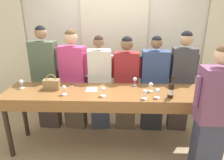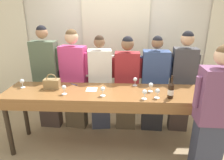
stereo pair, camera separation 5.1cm
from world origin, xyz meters
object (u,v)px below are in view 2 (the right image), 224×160
Objects in this scene: handbag at (52,83)px; guest_cream_sweater at (100,83)px; guest_navy_coat at (154,85)px; guest_beige_cap at (182,81)px; potted_plant at (219,97)px; wine_glass_center_left at (157,92)px; guest_pink_top at (74,79)px; wine_glass_center_mid at (145,92)px; guest_olive_jacket at (47,78)px; tasting_bar at (112,98)px; wine_glass_center_right at (135,80)px; wine_glass_front_mid at (103,90)px; wine_bottle at (171,90)px; wine_glass_front_left at (151,85)px; guest_striped_shirt at (127,83)px; host_pouring at (212,117)px; wine_glass_front_right at (22,82)px; wine_glass_back_left at (64,88)px.

handbag is 0.85m from guest_cream_sweater.
guest_beige_cap reaches higher than guest_navy_coat.
guest_beige_cap is 2.60× the size of potted_plant.
wine_glass_center_left is 1.51m from guest_pink_top.
handbag reaches higher than wine_glass_center_mid.
wine_glass_center_left is at bearing -23.26° from guest_olive_jacket.
guest_pink_top is at bearing 149.50° from wine_glass_center_left.
tasting_bar is 0.49m from wine_glass_center_right.
wine_glass_center_right is (0.46, 0.41, 0.00)m from wine_glass_front_mid.
wine_bottle is 0.18× the size of guest_pink_top.
wine_glass_center_mid is at bearing -35.60° from guest_pink_top.
guest_pink_top is 2.63× the size of potted_plant.
handbag is 1.53m from wine_glass_center_left.
wine_glass_front_left is 0.08× the size of guest_navy_coat.
guest_striped_shirt is 2.04m from potted_plant.
wine_glass_center_mid is at bearing -107.63° from guest_navy_coat.
guest_cream_sweater is at bearing 145.40° from wine_glass_front_left.
guest_pink_top reaches higher than handbag.
wine_glass_center_left is 1.16m from guest_cream_sweater.
host_pouring is at bearing -65.94° from guest_navy_coat.
wine_bottle is 0.85m from guest_beige_cap.
guest_olive_jacket is at bearing 153.36° from wine_glass_center_mid.
wine_glass_center_right is at bearing 136.62° from host_pouring.
wine_glass_front_left is at bearing 138.16° from wine_bottle.
wine_glass_front_left is 0.23m from wine_glass_center_left.
wine_glass_front_left and wine_glass_front_right have the same top height.
potted_plant is (2.24, 1.29, -0.66)m from wine_glass_front_mid.
tasting_bar is at bearing -4.69° from wine_glass_front_right.
guest_cream_sweater is at bearing -166.58° from potted_plant.
wine_glass_center_right is (1.70, 0.17, 0.00)m from wine_glass_front_right.
guest_cream_sweater reaches higher than potted_plant.
wine_glass_front_left is at bearing -58.57° from guest_striped_shirt.
guest_olive_jacket reaches higher than wine_glass_center_mid.
tasting_bar is at bearing -174.49° from wine_glass_front_left.
wine_glass_front_left reaches higher than potted_plant.
wine_glass_center_mid is 0.07× the size of guest_olive_jacket.
guest_navy_coat is (1.35, 0.70, -0.20)m from wine_glass_back_left.
wine_glass_center_mid is 0.84m from host_pouring.
guest_beige_cap reaches higher than handbag.
guest_pink_top is at bearing 156.28° from wine_glass_front_left.
wine_glass_front_left is 0.07× the size of guest_pink_top.
guest_navy_coat is at bearing 114.06° from host_pouring.
host_pouring is at bearing -23.63° from tasting_bar.
guest_olive_jacket reaches higher than wine_glass_front_right.
guest_olive_jacket is 1.86m from guest_navy_coat.
wine_glass_back_left is 3.12m from potted_plant.
wine_glass_front_right is 1.00× the size of wine_glass_center_mid.
wine_glass_front_right is 0.07× the size of guest_pink_top.
wine_glass_back_left is (-1.27, 0.06, 0.00)m from wine_glass_center_left.
wine_glass_front_left is at bearing -34.60° from guest_cream_sweater.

